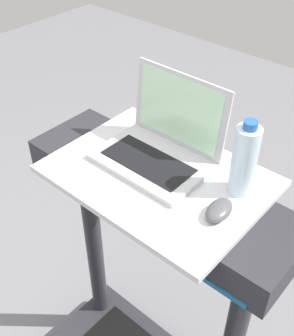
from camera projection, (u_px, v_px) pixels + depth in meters
desk_board at (158, 176)px, 1.27m from camera, size 0.63×0.46×0.02m
laptop at (161, 144)px, 1.30m from camera, size 0.34×0.26×0.25m
computer_mouse at (219, 210)px, 1.12m from camera, size 0.07×0.11×0.03m
water_bottle at (244, 160)px, 1.14m from camera, size 0.07×0.07×0.23m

